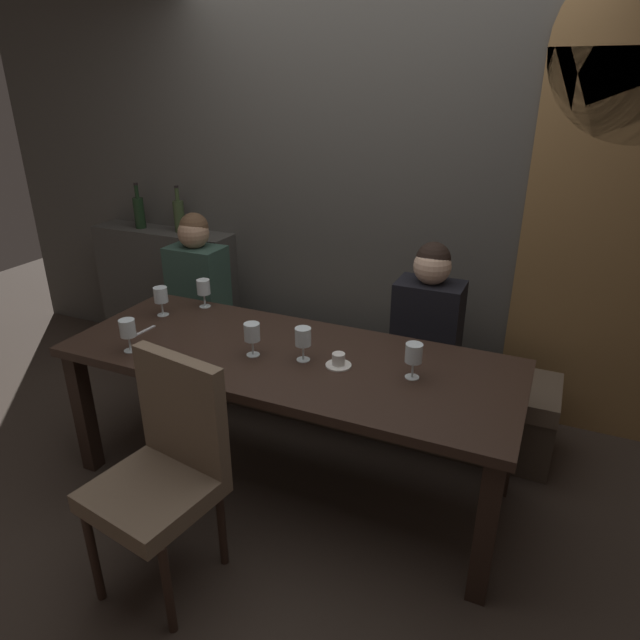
{
  "coord_description": "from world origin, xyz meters",
  "views": [
    {
      "loc": [
        1.12,
        -2.12,
        1.95
      ],
      "look_at": [
        0.07,
        0.23,
        0.84
      ],
      "focal_mm": 31.23,
      "sensor_mm": 36.0,
      "label": 1
    }
  ],
  "objects_px": {
    "wine_bottle_pale_label": "(179,215)",
    "wine_glass_far_left": "(414,355)",
    "wine_glass_near_right": "(128,329)",
    "dining_table": "(288,370)",
    "wine_bottle_dark_red": "(139,212)",
    "diner_redhead": "(197,272)",
    "wine_glass_end_left": "(303,338)",
    "wine_glass_end_right": "(161,296)",
    "diner_bearded": "(429,311)",
    "espresso_cup": "(338,361)",
    "banquette_bench": "(341,381)",
    "wine_glass_center_front": "(252,334)",
    "fork_on_table": "(143,332)",
    "wine_glass_near_left": "(204,288)",
    "chair_near_side": "(166,462)"
  },
  "relations": [
    {
      "from": "wine_glass_near_left",
      "to": "wine_bottle_dark_red",
      "type": "bearing_deg",
      "value": 146.3
    },
    {
      "from": "wine_glass_end_left",
      "to": "dining_table",
      "type": "bearing_deg",
      "value": 165.4
    },
    {
      "from": "wine_bottle_dark_red",
      "to": "wine_glass_near_right",
      "type": "distance_m",
      "value": 1.66
    },
    {
      "from": "wine_glass_far_left",
      "to": "banquette_bench",
      "type": "bearing_deg",
      "value": 131.86
    },
    {
      "from": "diner_bearded",
      "to": "wine_glass_far_left",
      "type": "relative_size",
      "value": 4.42
    },
    {
      "from": "wine_bottle_pale_label",
      "to": "wine_glass_end_left",
      "type": "height_order",
      "value": "wine_bottle_pale_label"
    },
    {
      "from": "wine_bottle_dark_red",
      "to": "wine_glass_far_left",
      "type": "bearing_deg",
      "value": -23.21
    },
    {
      "from": "wine_glass_end_right",
      "to": "wine_glass_end_left",
      "type": "relative_size",
      "value": 1.0
    },
    {
      "from": "wine_bottle_pale_label",
      "to": "wine_glass_end_left",
      "type": "xyz_separation_m",
      "value": [
        1.49,
        -1.07,
        -0.22
      ]
    },
    {
      "from": "dining_table",
      "to": "wine_bottle_dark_red",
      "type": "distance_m",
      "value": 2.05
    },
    {
      "from": "banquette_bench",
      "to": "wine_bottle_dark_red",
      "type": "height_order",
      "value": "wine_bottle_dark_red"
    },
    {
      "from": "banquette_bench",
      "to": "wine_glass_far_left",
      "type": "distance_m",
      "value": 1.11
    },
    {
      "from": "wine_glass_far_left",
      "to": "wine_glass_center_front",
      "type": "bearing_deg",
      "value": -172.71
    },
    {
      "from": "banquette_bench",
      "to": "wine_glass_end_left",
      "type": "xyz_separation_m",
      "value": [
        0.1,
        -0.73,
        0.62
      ]
    },
    {
      "from": "wine_glass_near_left",
      "to": "wine_glass_end_right",
      "type": "height_order",
      "value": "same"
    },
    {
      "from": "banquette_bench",
      "to": "wine_glass_end_right",
      "type": "xyz_separation_m",
      "value": [
        -0.86,
        -0.55,
        0.62
      ]
    },
    {
      "from": "wine_glass_near_right",
      "to": "diner_bearded",
      "type": "bearing_deg",
      "value": 38.19
    },
    {
      "from": "wine_glass_near_right",
      "to": "fork_on_table",
      "type": "relative_size",
      "value": 0.96
    },
    {
      "from": "wine_glass_center_front",
      "to": "wine_bottle_pale_label",
      "type": "bearing_deg",
      "value": 137.91
    },
    {
      "from": "wine_bottle_dark_red",
      "to": "diner_bearded",
      "type": "bearing_deg",
      "value": -8.51
    },
    {
      "from": "dining_table",
      "to": "diner_bearded",
      "type": "relative_size",
      "value": 3.03
    },
    {
      "from": "banquette_bench",
      "to": "wine_glass_far_left",
      "type": "bearing_deg",
      "value": -48.14
    },
    {
      "from": "chair_near_side",
      "to": "wine_bottle_dark_red",
      "type": "height_order",
      "value": "wine_bottle_dark_red"
    },
    {
      "from": "banquette_bench",
      "to": "wine_glass_far_left",
      "type": "xyz_separation_m",
      "value": [
        0.61,
        -0.68,
        0.62
      ]
    },
    {
      "from": "banquette_bench",
      "to": "wine_bottle_pale_label",
      "type": "bearing_deg",
      "value": 165.92
    },
    {
      "from": "espresso_cup",
      "to": "diner_redhead",
      "type": "bearing_deg",
      "value": 150.7
    },
    {
      "from": "espresso_cup",
      "to": "wine_glass_far_left",
      "type": "bearing_deg",
      "value": 5.71
    },
    {
      "from": "wine_glass_center_front",
      "to": "espresso_cup",
      "type": "distance_m",
      "value": 0.43
    },
    {
      "from": "wine_glass_end_right",
      "to": "fork_on_table",
      "type": "bearing_deg",
      "value": -77.21
    },
    {
      "from": "espresso_cup",
      "to": "diner_bearded",
      "type": "bearing_deg",
      "value": 70.71
    },
    {
      "from": "diner_redhead",
      "to": "fork_on_table",
      "type": "relative_size",
      "value": 4.32
    },
    {
      "from": "dining_table",
      "to": "wine_glass_center_front",
      "type": "bearing_deg",
      "value": -152.04
    },
    {
      "from": "banquette_bench",
      "to": "wine_bottle_dark_red",
      "type": "xyz_separation_m",
      "value": [
        -1.72,
        0.32,
        0.84
      ]
    },
    {
      "from": "fork_on_table",
      "to": "wine_glass_near_left",
      "type": "bearing_deg",
      "value": 82.79
    },
    {
      "from": "wine_glass_far_left",
      "to": "wine_glass_end_left",
      "type": "xyz_separation_m",
      "value": [
        -0.51,
        -0.05,
        0.0
      ]
    },
    {
      "from": "wine_bottle_pale_label",
      "to": "wine_glass_end_right",
      "type": "xyz_separation_m",
      "value": [
        0.53,
        -0.9,
        -0.22
      ]
    },
    {
      "from": "wine_bottle_pale_label",
      "to": "wine_glass_near_left",
      "type": "xyz_separation_m",
      "value": [
        0.68,
        -0.7,
        -0.22
      ]
    },
    {
      "from": "wine_bottle_pale_label",
      "to": "wine_glass_far_left",
      "type": "distance_m",
      "value": 2.26
    },
    {
      "from": "fork_on_table",
      "to": "dining_table",
      "type": "bearing_deg",
      "value": 10.5
    },
    {
      "from": "banquette_bench",
      "to": "wine_glass_end_left",
      "type": "distance_m",
      "value": 0.96
    },
    {
      "from": "dining_table",
      "to": "espresso_cup",
      "type": "distance_m",
      "value": 0.29
    },
    {
      "from": "diner_bearded",
      "to": "wine_glass_near_right",
      "type": "xyz_separation_m",
      "value": [
        -1.23,
        -0.97,
        0.06
      ]
    },
    {
      "from": "banquette_bench",
      "to": "wine_glass_end_right",
      "type": "distance_m",
      "value": 1.2
    },
    {
      "from": "wine_glass_near_right",
      "to": "dining_table",
      "type": "bearing_deg",
      "value": 21.49
    },
    {
      "from": "wine_glass_end_right",
      "to": "wine_bottle_dark_red",
      "type": "bearing_deg",
      "value": 134.77
    },
    {
      "from": "wine_bottle_pale_label",
      "to": "wine_glass_far_left",
      "type": "relative_size",
      "value": 1.99
    },
    {
      "from": "diner_redhead",
      "to": "wine_glass_end_left",
      "type": "bearing_deg",
      "value": -33.35
    },
    {
      "from": "wine_bottle_dark_red",
      "to": "wine_glass_far_left",
      "type": "relative_size",
      "value": 1.99
    },
    {
      "from": "wine_bottle_dark_red",
      "to": "fork_on_table",
      "type": "height_order",
      "value": "wine_bottle_dark_red"
    },
    {
      "from": "wine_glass_center_front",
      "to": "wine_glass_far_left",
      "type": "xyz_separation_m",
      "value": [
        0.75,
        0.1,
        0.0
      ]
    }
  ]
}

